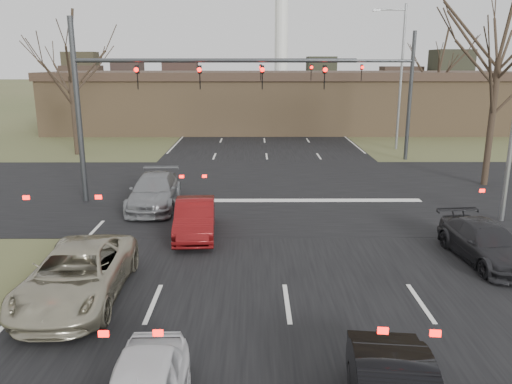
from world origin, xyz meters
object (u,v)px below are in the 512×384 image
Objects in this scene: streetlight_right_far at (399,70)px; car_red_ahead at (195,218)px; mast_arm_near at (152,88)px; car_silver_suv at (77,274)px; car_charcoal_sedan at (486,243)px; mast_arm_far at (366,81)px; car_grey_ahead at (154,191)px; building at (284,101)px.

streetlight_right_far reaches higher than car_red_ahead.
mast_arm_near reaches higher than car_silver_suv.
streetlight_right_far is 2.40× the size of car_charcoal_sedan.
car_red_ahead is at bearing -122.14° from mast_arm_far.
mast_arm_near reaches higher than car_grey_ahead.
building is 8.78× the size of car_grey_ahead.
mast_arm_far is at bearing 53.92° from car_red_ahead.
mast_arm_far is 2.80× the size of car_red_ahead.
mast_arm_near is 2.38× the size of car_silver_suv.
streetlight_right_far is 21.86m from car_charcoal_sedan.
building is at bearing 73.87° from mast_arm_near.
building is 26.14m from mast_arm_near.
car_grey_ahead is (-14.51, -14.91, -4.89)m from streetlight_right_far.
car_charcoal_sedan is 1.05× the size of car_red_ahead.
car_silver_suv reaches higher than car_charcoal_sedan.
mast_arm_far is at bearing -128.11° from streetlight_right_far.
car_silver_suv is at bearing -172.92° from car_charcoal_sedan.
mast_arm_near is 2.51× the size of car_grey_ahead.
car_red_ahead is at bearing 160.25° from car_charcoal_sedan.
car_silver_suv is 1.28× the size of car_red_ahead.
streetlight_right_far is at bearing 51.89° from mast_arm_far.
car_silver_suv is at bearing -120.55° from car_red_ahead.
car_charcoal_sedan is at bearing -97.72° from streetlight_right_far.
car_red_ahead is at bearing -99.58° from building.
building is 4.24× the size of streetlight_right_far.
mast_arm_near is 3.05× the size of car_red_ahead.
car_charcoal_sedan is 13.18m from car_grey_ahead.
car_grey_ahead is at bearing -134.21° from streetlight_right_far.
car_grey_ahead is at bearing 146.95° from car_charcoal_sedan.
car_charcoal_sedan is (12.00, 2.59, -0.10)m from car_silver_suv.
mast_arm_near and mast_arm_far have the same top height.
mast_arm_near is at bearing -136.11° from streetlight_right_far.
car_silver_suv reaches higher than car_red_ahead.
car_grey_ahead is (0.35, 8.77, -0.01)m from car_silver_suv.
car_silver_suv is (-14.86, -23.68, -4.88)m from streetlight_right_far.
mast_arm_near is 1.21× the size of streetlight_right_far.
mast_arm_near is 6.77m from car_red_ahead.
streetlight_right_far reaches higher than building.
building is 10.16× the size of car_charcoal_sedan.
streetlight_right_far is at bearing 43.64° from car_grey_ahead.
car_grey_ahead is at bearing -105.50° from building.
mast_arm_near reaches higher than car_charcoal_sedan.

